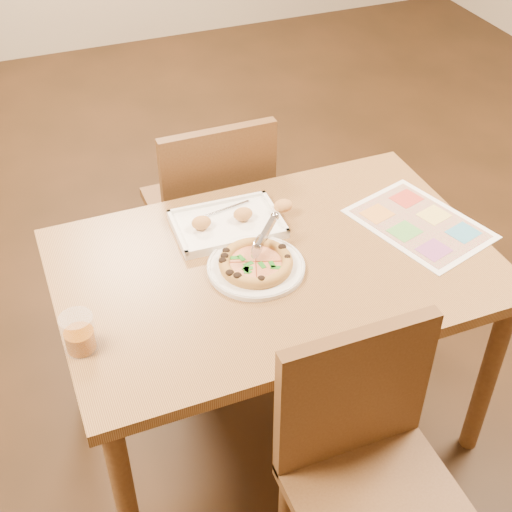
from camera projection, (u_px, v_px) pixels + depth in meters
name	position (u px, v px, depth m)	size (l,w,h in m)	color
room	(280.00, 63.00, 1.73)	(7.00, 7.00, 7.00)	black
dining_table	(275.00, 283.00, 2.18)	(1.30, 0.85, 0.72)	olive
chair_near	(367.00, 450.00, 1.79)	(0.42, 0.42, 0.47)	brown
chair_far	(212.00, 198.00, 2.66)	(0.42, 0.42, 0.47)	brown
plate	(256.00, 267.00, 2.10)	(0.29, 0.29, 0.02)	white
pizza	(256.00, 263.00, 2.08)	(0.22, 0.22, 0.03)	#C09341
pizza_cutter	(264.00, 236.00, 2.09)	(0.12, 0.10, 0.09)	silver
appetizer_tray	(231.00, 223.00, 2.25)	(0.39, 0.24, 0.06)	white
glass_tumbler	(79.00, 335.00, 1.83)	(0.09, 0.09, 0.11)	#8E480A
menu	(419.00, 224.00, 2.27)	(0.30, 0.42, 0.01)	white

